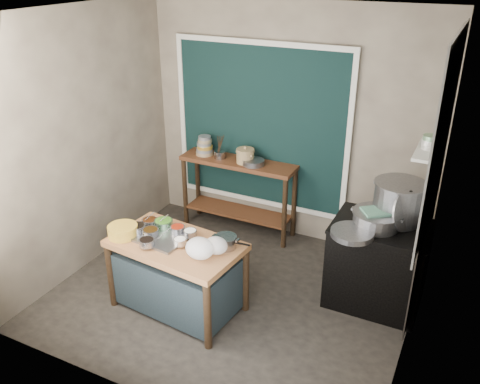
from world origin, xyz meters
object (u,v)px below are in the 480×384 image
at_px(yellow_basin, 123,231).
at_px(steamer, 376,219).
at_px(stove_block, 377,265).
at_px(prep_table, 178,275).
at_px(ceramic_crock, 245,157).
at_px(stock_pot, 398,202).
at_px(condiment_tray, 159,237).
at_px(back_counter, 238,196).
at_px(utensil_cup, 220,154).
at_px(saucepan, 226,242).

height_order(yellow_basin, steamer, steamer).
height_order(stove_block, steamer, steamer).
bearing_deg(prep_table, ceramic_crock, 98.22).
bearing_deg(stock_pot, condiment_tray, -150.74).
bearing_deg(yellow_basin, prep_table, 12.81).
bearing_deg(yellow_basin, ceramic_crock, 75.75).
bearing_deg(back_counter, stock_pot, -15.83).
bearing_deg(yellow_basin, back_counter, 79.15).
distance_m(back_counter, utensil_cup, 0.57).
xyz_separation_m(back_counter, stock_pot, (1.99, -0.56, 0.60)).
relative_size(prep_table, condiment_tray, 2.28).
height_order(back_counter, stock_pot, stock_pot).
xyz_separation_m(yellow_basin, steamer, (2.19, 1.03, 0.15)).
distance_m(condiment_tray, steamer, 2.08).
bearing_deg(back_counter, steamer, -22.90).
height_order(back_counter, saucepan, back_counter).
height_order(condiment_tray, ceramic_crock, ceramic_crock).
height_order(yellow_basin, utensil_cup, utensil_cup).
bearing_deg(back_counter, saucepan, -67.59).
distance_m(saucepan, steamer, 1.44).
bearing_deg(steamer, back_counter, 157.10).
distance_m(back_counter, stock_pot, 2.16).
bearing_deg(back_counter, stove_block, -21.02).
distance_m(stove_block, yellow_basin, 2.52).
bearing_deg(utensil_cup, back_counter, 5.35).
relative_size(back_counter, condiment_tray, 2.65).
bearing_deg(utensil_cup, condiment_tray, -82.39).
distance_m(back_counter, condiment_tray, 1.71).
distance_m(prep_table, steamer, 1.99).
xyz_separation_m(saucepan, ceramic_crock, (-0.54, 1.53, 0.22)).
height_order(ceramic_crock, steamer, ceramic_crock).
bearing_deg(yellow_basin, condiment_tray, 20.02).
relative_size(condiment_tray, yellow_basin, 1.89).
distance_m(back_counter, steamer, 2.06).
height_order(yellow_basin, saucepan, saucepan).
bearing_deg(yellow_basin, steamer, 25.23).
bearing_deg(stove_block, utensil_cup, 161.68).
bearing_deg(back_counter, prep_table, -84.11).
relative_size(prep_table, steamer, 2.67).
bearing_deg(stove_block, ceramic_crock, 158.56).
distance_m(yellow_basin, saucepan, 1.02).
bearing_deg(yellow_basin, stock_pot, 28.03).
xyz_separation_m(back_counter, stove_block, (1.90, -0.73, -0.05)).
bearing_deg(saucepan, steamer, 27.15).
height_order(back_counter, steamer, steamer).
bearing_deg(ceramic_crock, yellow_basin, -104.25).
xyz_separation_m(back_counter, ceramic_crock, (0.11, -0.03, 0.55)).
relative_size(yellow_basin, saucepan, 1.36).
relative_size(yellow_basin, utensil_cup, 1.94).
bearing_deg(stove_block, condiment_tray, -153.39).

